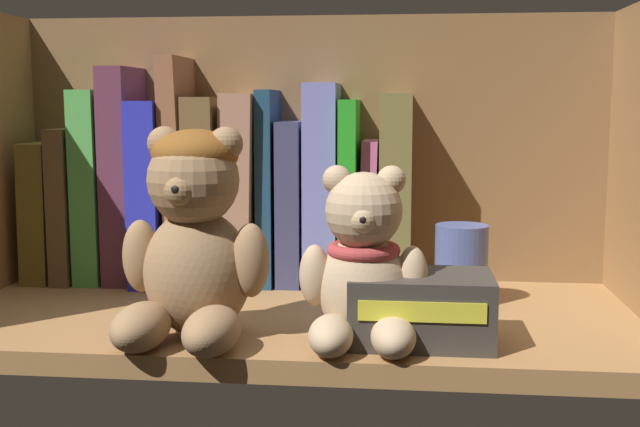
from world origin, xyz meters
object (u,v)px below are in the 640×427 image
at_px(small_product_box, 421,308).
at_px(book_12, 370,212).
at_px(book_6, 213,189).
at_px(book_4, 161,191).
at_px(book_7, 245,188).
at_px(book_1, 79,203).
at_px(book_0, 55,209).
at_px(teddy_bear_smaller, 363,268).
at_px(book_10, 323,184).
at_px(teddy_bear_larger, 193,239).
at_px(book_5, 186,170).
at_px(book_11, 351,192).
at_px(book_9, 293,202).
at_px(pillar_candle, 461,265).
at_px(book_13, 396,190).
at_px(book_2, 103,185).
at_px(book_8, 271,187).
at_px(book_3, 130,174).

bearing_deg(small_product_box, book_12, 103.74).
relative_size(book_6, book_12, 1.29).
distance_m(book_4, book_7, 0.10).
relative_size(book_1, book_6, 0.83).
distance_m(book_0, teddy_bear_smaller, 0.43).
bearing_deg(teddy_bear_smaller, book_10, 104.06).
bearing_deg(book_6, teddy_bear_larger, -80.29).
xyz_separation_m(book_5, book_11, (0.19, 0.00, -0.02)).
height_order(book_9, book_11, book_11).
relative_size(book_6, pillar_candle, 2.57).
bearing_deg(book_4, book_10, 0.00).
distance_m(book_1, book_9, 0.25).
xyz_separation_m(book_13, teddy_bear_larger, (-0.17, -0.23, -0.02)).
relative_size(book_12, small_product_box, 1.34).
height_order(book_2, book_9, book_2).
bearing_deg(book_4, small_product_box, -36.97).
xyz_separation_m(book_1, book_12, (0.33, 0.00, -0.01)).
distance_m(book_1, teddy_bear_smaller, 0.41).
distance_m(book_0, book_11, 0.34).
bearing_deg(book_8, small_product_box, -53.12).
xyz_separation_m(book_6, book_12, (0.18, 0.00, -0.02)).
height_order(book_0, book_9, book_9).
xyz_separation_m(book_3, book_7, (0.13, 0.00, -0.01)).
bearing_deg(book_8, book_10, 0.00).
bearing_deg(book_11, book_3, 180.00).
relative_size(book_2, book_12, 1.34).
height_order(book_2, book_8, same).
distance_m(book_1, book_8, 0.22).
bearing_deg(teddy_bear_larger, book_11, 62.58).
height_order(book_1, book_4, book_4).
distance_m(book_0, pillar_candle, 0.47).
bearing_deg(book_1, teddy_bear_smaller, -33.79).
xyz_separation_m(book_5, small_product_box, (0.26, -0.22, -0.09)).
height_order(teddy_bear_smaller, pillar_candle, teddy_bear_smaller).
bearing_deg(book_11, teddy_bear_larger, -117.42).
height_order(book_3, book_5, book_5).
distance_m(book_3, book_8, 0.16).
height_order(book_7, book_13, same).
bearing_deg(small_product_box, book_7, 131.46).
bearing_deg(book_2, book_6, 0.00).
height_order(book_0, book_3, book_3).
relative_size(book_7, teddy_bear_larger, 1.16).
bearing_deg(book_6, book_3, 180.00).
bearing_deg(book_2, teddy_bear_smaller, -36.16).
relative_size(book_4, book_11, 0.99).
bearing_deg(book_9, book_10, 0.00).
relative_size(book_7, book_12, 1.31).
relative_size(book_8, small_product_box, 1.80).
height_order(book_2, teddy_bear_larger, book_2).
height_order(book_10, book_12, book_10).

